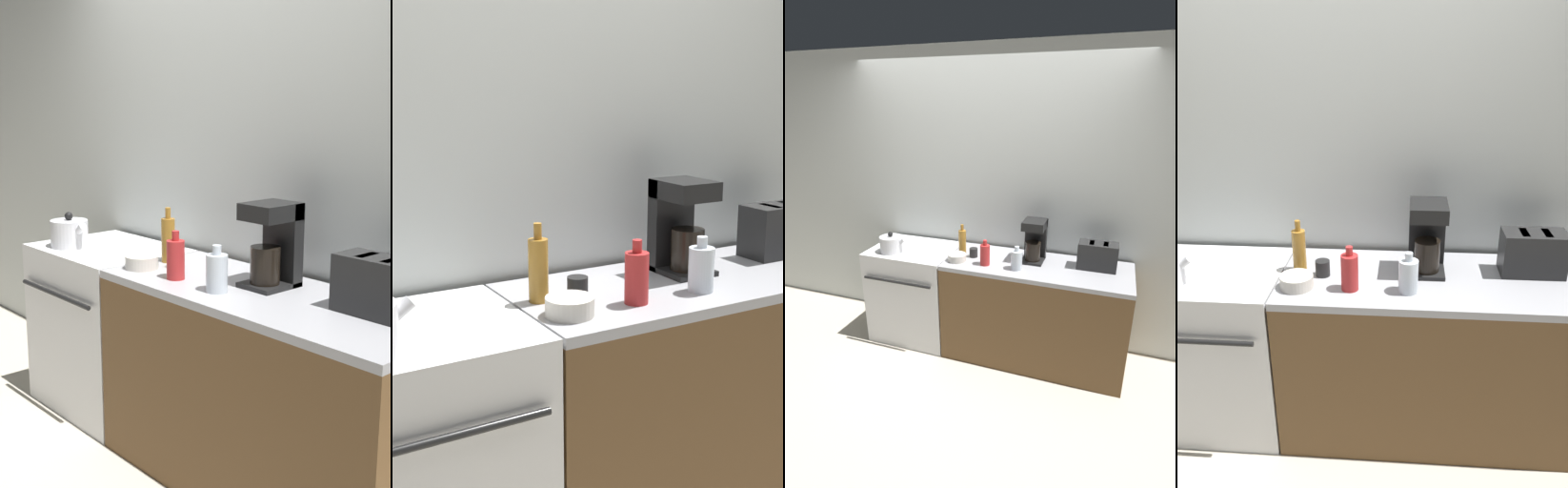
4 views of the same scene
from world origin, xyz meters
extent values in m
plane|color=beige|center=(0.00, 0.00, 0.00)|extent=(12.00, 12.00, 0.00)
cube|color=silver|center=(0.00, 0.67, 1.30)|extent=(8.00, 0.05, 2.60)
cube|color=silver|center=(-0.60, 0.31, 0.44)|extent=(0.75, 0.61, 0.88)
cube|color=black|center=(-0.60, 0.31, 0.87)|extent=(0.74, 0.60, 0.02)
cylinder|color=black|center=(-0.77, 0.18, 0.88)|extent=(0.20, 0.20, 0.01)
cylinder|color=black|center=(-0.43, 0.18, 0.88)|extent=(0.20, 0.20, 0.01)
cylinder|color=black|center=(-0.77, 0.43, 0.88)|extent=(0.20, 0.20, 0.01)
cylinder|color=black|center=(-0.43, 0.43, 0.88)|extent=(0.20, 0.20, 0.01)
cylinder|color=black|center=(-0.60, -0.03, 0.69)|extent=(0.64, 0.02, 0.02)
cube|color=brown|center=(0.54, 0.31, 0.42)|extent=(1.51, 0.61, 0.85)
cube|color=#A3A3A8|center=(0.54, 0.31, 0.87)|extent=(1.51, 0.61, 0.04)
cylinder|color=silver|center=(-0.75, 0.16, 0.96)|extent=(0.20, 0.20, 0.14)
sphere|color=black|center=(-0.75, 0.16, 1.05)|extent=(0.04, 0.04, 0.04)
cylinder|color=silver|center=(-0.65, 0.16, 0.98)|extent=(0.11, 0.04, 0.09)
cube|color=black|center=(1.00, 0.40, 0.99)|extent=(0.30, 0.16, 0.21)
cube|color=black|center=(0.95, 0.40, 1.09)|extent=(0.04, 0.11, 0.01)
cube|color=black|center=(0.49, 0.38, 0.89)|extent=(0.18, 0.22, 0.02)
cube|color=black|center=(0.49, 0.46, 1.06)|extent=(0.18, 0.06, 0.35)
cube|color=black|center=(0.49, 0.38, 1.20)|extent=(0.18, 0.22, 0.07)
cylinder|color=black|center=(0.49, 0.35, 0.98)|extent=(0.12, 0.12, 0.16)
cylinder|color=#9E6B23|center=(-0.14, 0.34, 0.99)|extent=(0.07, 0.07, 0.21)
cylinder|color=#9E6B23|center=(-0.14, 0.34, 1.12)|extent=(0.03, 0.03, 0.05)
cylinder|color=#B72828|center=(0.13, 0.16, 0.97)|extent=(0.08, 0.08, 0.17)
cylinder|color=#B72828|center=(0.13, 0.16, 1.08)|extent=(0.03, 0.03, 0.04)
cylinder|color=silver|center=(0.40, 0.16, 0.96)|extent=(0.09, 0.09, 0.16)
cylinder|color=silver|center=(0.40, 0.16, 1.06)|extent=(0.04, 0.04, 0.04)
cylinder|color=black|center=(-0.01, 0.29, 0.92)|extent=(0.07, 0.07, 0.08)
cylinder|color=beige|center=(-0.11, 0.16, 0.91)|extent=(0.15, 0.15, 0.06)
camera|label=1|loc=(2.35, -1.65, 1.65)|focal=50.00mm
camera|label=2|loc=(-1.07, -1.59, 1.59)|focal=50.00mm
camera|label=3|loc=(1.07, -2.56, 2.13)|focal=28.00mm
camera|label=4|loc=(0.38, -1.75, 1.94)|focal=35.00mm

